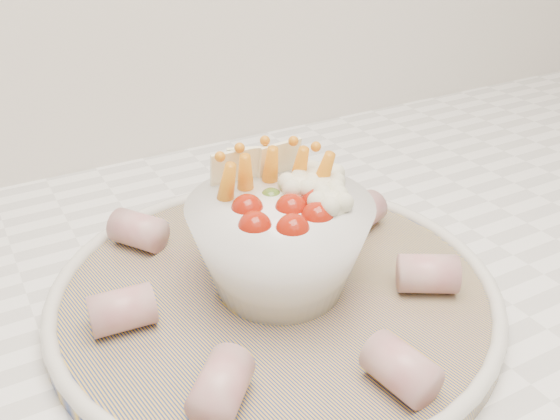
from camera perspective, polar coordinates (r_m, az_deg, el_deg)
serving_platter at (r=0.50m, az=-0.47°, el=-7.43°), size 0.40×0.40×0.02m
veggie_bowl at (r=0.48m, az=0.15°, el=-2.66°), size 0.14×0.14×0.11m
cured_meat_rolls at (r=0.49m, az=-0.61°, el=-5.65°), size 0.28×0.31×0.03m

